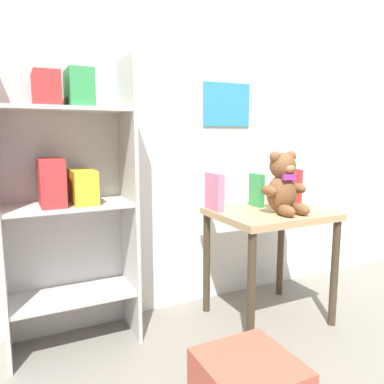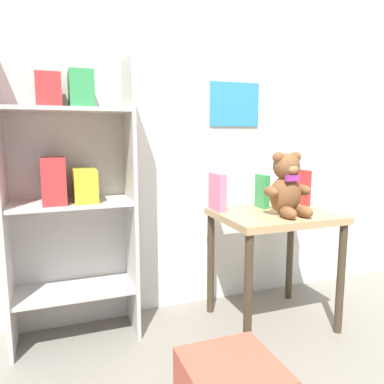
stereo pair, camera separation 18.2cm
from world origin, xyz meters
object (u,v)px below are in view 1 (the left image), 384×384
Objects in this scene: bookshelf_side at (66,187)px; book_standing_pink at (214,192)px; teddy_bear at (283,185)px; book_standing_green at (257,190)px; display_table at (269,228)px; book_standing_red at (293,186)px.

bookshelf_side reaches higher than book_standing_pink.
teddy_bear is at bearing -16.92° from bookshelf_side.
book_standing_green is (1.00, -0.11, -0.07)m from bookshelf_side.
book_standing_pink is (-0.26, 0.14, 0.20)m from display_table.
book_standing_pink is 0.53m from book_standing_red.
display_table is 3.06× the size of book_standing_pink.
book_standing_green is at bearing -3.23° from book_standing_pink.
bookshelf_side is at bearing 163.08° from teddy_bear.
display_table is (1.00, -0.24, -0.25)m from bookshelf_side.
bookshelf_side reaches higher than teddy_bear.
bookshelf_side is at bearing 171.77° from book_standing_pink.
teddy_bear is 1.58× the size of book_standing_red.
book_standing_pink is at bearing 176.79° from book_standing_green.
display_table is 1.92× the size of teddy_bear.
display_table is at bearing -13.29° from bookshelf_side.
book_standing_green is (-0.02, 0.20, -0.05)m from teddy_bear.
display_table is at bearing 106.08° from teddy_bear.
book_standing_red reaches higher than display_table.
book_standing_red is (0.53, -0.00, 0.00)m from book_standing_pink.
book_standing_red is at bearing 1.16° from book_standing_green.
teddy_bear is 0.21m from book_standing_green.
bookshelf_side reaches higher than display_table.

